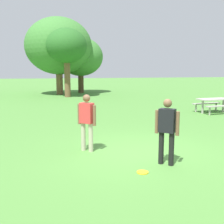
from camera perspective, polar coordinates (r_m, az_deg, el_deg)
ground_plane at (r=8.03m, az=5.64°, el=-8.27°), size 120.00×120.00×0.00m
person_thrower at (r=6.95m, az=11.12°, el=-3.09°), size 0.48×0.43×1.64m
person_catcher at (r=7.98m, az=-5.16°, el=-1.41°), size 0.48×0.43×1.64m
frisbee at (r=6.58m, az=6.25°, el=-12.10°), size 0.27×0.27×0.03m
picnic_table_near at (r=15.84m, az=19.95°, el=1.84°), size 1.85×1.61×0.77m
tree_broad_center at (r=26.11m, az=-10.84°, el=13.04°), size 5.93×5.93×6.85m
tree_far_right at (r=23.46m, az=-9.24°, el=13.06°), size 3.30×3.30×5.57m
tree_slender_mid at (r=27.41m, az=-6.44°, el=11.09°), size 4.30×4.30×5.28m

